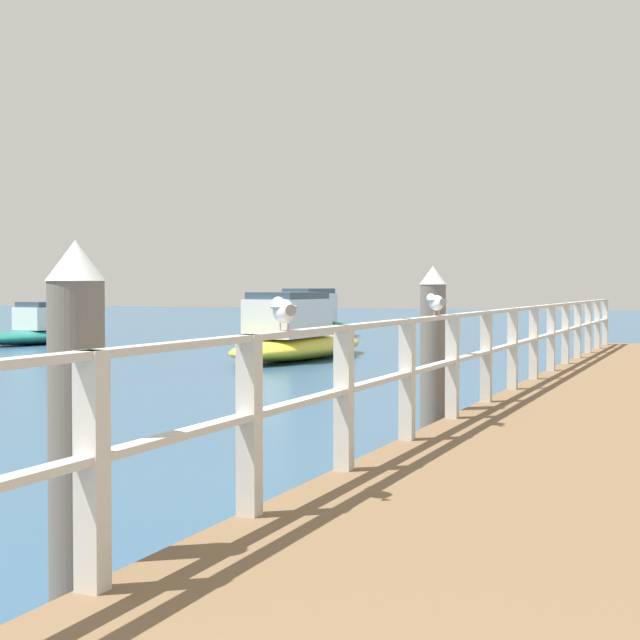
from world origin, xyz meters
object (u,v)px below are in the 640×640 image
at_px(dock_piling_near, 77,436).
at_px(boat_3, 314,322).
at_px(dock_piling_far, 433,354).
at_px(boat_1, 296,337).
at_px(boat_4, 40,330).
at_px(seagull_background, 436,302).
at_px(seagull_foreground, 284,310).

bearing_deg(dock_piling_near, boat_3, 109.27).
distance_m(dock_piling_far, boat_1, 13.46).
height_order(dock_piling_far, boat_4, dock_piling_far).
bearing_deg(seagull_background, boat_4, 103.14).
bearing_deg(seagull_background, boat_1, 85.59).
height_order(dock_piling_near, boat_4, dock_piling_near).
distance_m(boat_3, boat_4, 8.84).
xyz_separation_m(dock_piling_near, dock_piling_far, (0.00, 6.71, 0.00)).
relative_size(seagull_background, boat_1, 0.07).
height_order(dock_piling_far, boat_1, dock_piling_far).
xyz_separation_m(boat_1, boat_4, (-9.77, 3.40, -0.11)).
xyz_separation_m(seagull_background, boat_4, (-16.65, 16.46, -1.15)).
relative_size(dock_piling_far, boat_1, 0.30).
xyz_separation_m(boat_3, boat_4, (-6.54, -5.96, -0.13)).
bearing_deg(boat_1, dock_piling_far, 120.24).
bearing_deg(dock_piling_far, seagull_foreground, -85.71).
xyz_separation_m(dock_piling_near, seagull_background, (0.38, 5.43, 0.59)).
xyz_separation_m(dock_piling_near, boat_1, (-6.50, 18.48, -0.45)).
height_order(boat_3, boat_4, boat_3).
distance_m(seagull_foreground, boat_4, 26.18).
distance_m(seagull_background, boat_4, 23.44).
relative_size(seagull_foreground, seagull_background, 0.98).
distance_m(dock_piling_near, dock_piling_far, 6.71).
bearing_deg(boat_1, seagull_background, 119.11).
xyz_separation_m(seagull_foreground, boat_4, (-16.65, 20.18, -1.15)).
height_order(dock_piling_far, seagull_foreground, dock_piling_far).
distance_m(dock_piling_far, seagull_foreground, 5.05).
height_order(seagull_foreground, boat_4, seagull_foreground).
bearing_deg(seagull_foreground, boat_4, 94.66).
bearing_deg(dock_piling_far, boat_1, 118.91).
bearing_deg(seagull_foreground, seagull_background, 55.13).
distance_m(seagull_foreground, seagull_background, 3.72).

